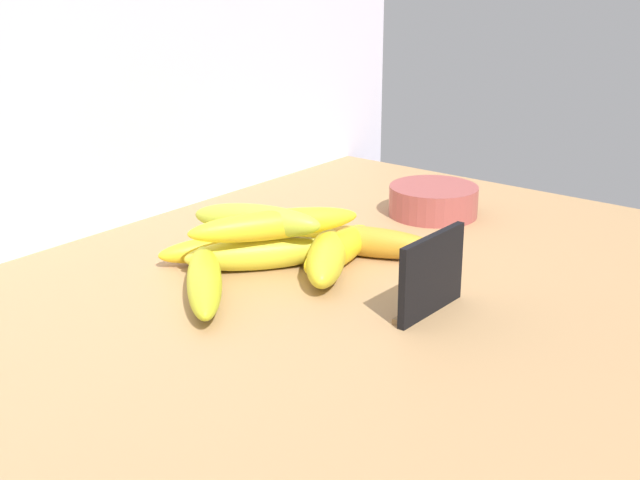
% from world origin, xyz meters
% --- Properties ---
extents(counter_top, '(1.10, 0.76, 0.03)m').
position_xyz_m(counter_top, '(0.00, 0.00, 0.01)').
color(counter_top, '#A67E52').
rests_on(counter_top, ground).
extents(chalkboard_sign, '(0.11, 0.02, 0.08)m').
position_xyz_m(chalkboard_sign, '(0.06, -0.09, 0.07)').
color(chalkboard_sign, black).
rests_on(chalkboard_sign, counter_top).
extents(fruit_bowl, '(0.12, 0.12, 0.04)m').
position_xyz_m(fruit_bowl, '(0.35, 0.08, 0.05)').
color(fruit_bowl, '#9B4743').
rests_on(fruit_bowl, counter_top).
extents(banana_0, '(0.16, 0.17, 0.04)m').
position_xyz_m(banana_0, '(-0.06, 0.12, 0.05)').
color(banana_0, gold).
rests_on(banana_0, counter_top).
extents(banana_1, '(0.16, 0.14, 0.04)m').
position_xyz_m(banana_1, '(0.04, 0.13, 0.05)').
color(banana_1, gold).
rests_on(banana_1, counter_top).
extents(banana_2, '(0.16, 0.07, 0.04)m').
position_xyz_m(banana_2, '(0.11, 0.07, 0.05)').
color(banana_2, yellow).
rests_on(banana_2, counter_top).
extents(banana_3, '(0.12, 0.14, 0.03)m').
position_xyz_m(banana_3, '(0.12, 0.11, 0.05)').
color(banana_3, yellow).
rests_on(banana_3, counter_top).
extents(banana_4, '(0.16, 0.09, 0.04)m').
position_xyz_m(banana_4, '(0.10, 0.16, 0.05)').
color(banana_4, yellow).
rests_on(banana_4, counter_top).
extents(banana_5, '(0.15, 0.12, 0.04)m').
position_xyz_m(banana_5, '(0.07, 0.06, 0.05)').
color(banana_5, gold).
rests_on(banana_5, counter_top).
extents(banana_6, '(0.09, 0.18, 0.04)m').
position_xyz_m(banana_6, '(0.15, 0.06, 0.05)').
color(banana_6, '#C48B25').
rests_on(banana_6, counter_top).
extents(banana_7, '(0.16, 0.11, 0.03)m').
position_xyz_m(banana_7, '(0.04, 0.18, 0.05)').
color(banana_7, yellow).
rests_on(banana_7, counter_top).
extents(banana_8, '(0.09, 0.16, 0.04)m').
position_xyz_m(banana_8, '(0.05, 0.14, 0.09)').
color(banana_8, '#ADBE33').
rests_on(banana_8, banana_1).
extents(banana_9, '(0.19, 0.13, 0.03)m').
position_xyz_m(banana_9, '(0.05, 0.11, 0.08)').
color(banana_9, yellow).
rests_on(banana_9, banana_1).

